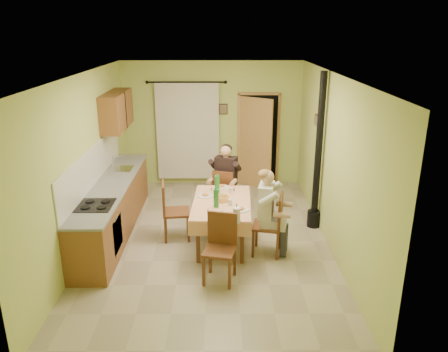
{
  "coord_description": "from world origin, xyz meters",
  "views": [
    {
      "loc": [
        0.21,
        -6.71,
        3.47
      ],
      "look_at": [
        0.25,
        0.1,
        1.15
      ],
      "focal_mm": 35.0,
      "sensor_mm": 36.0,
      "label": 1
    }
  ],
  "objects_px": {
    "chair_far": "(225,202)",
    "chair_near": "(220,262)",
    "stove_flue": "(317,173)",
    "man_right": "(268,203)",
    "dining_table": "(222,223)",
    "chair_left": "(176,222)",
    "man_far": "(226,173)",
    "chair_right": "(268,236)"
  },
  "relations": [
    {
      "from": "chair_far",
      "to": "man_right",
      "type": "bearing_deg",
      "value": -48.41
    },
    {
      "from": "man_right",
      "to": "dining_table",
      "type": "bearing_deg",
      "value": 77.64
    },
    {
      "from": "chair_near",
      "to": "man_right",
      "type": "bearing_deg",
      "value": -120.55
    },
    {
      "from": "chair_right",
      "to": "chair_left",
      "type": "height_order",
      "value": "chair_left"
    },
    {
      "from": "man_far",
      "to": "stove_flue",
      "type": "xyz_separation_m",
      "value": [
        1.62,
        -0.48,
        0.15
      ]
    },
    {
      "from": "chair_right",
      "to": "man_right",
      "type": "xyz_separation_m",
      "value": [
        -0.01,
        0.0,
        0.59
      ]
    },
    {
      "from": "dining_table",
      "to": "chair_left",
      "type": "xyz_separation_m",
      "value": [
        -0.79,
        0.22,
        -0.09
      ]
    },
    {
      "from": "chair_near",
      "to": "man_right",
      "type": "height_order",
      "value": "man_right"
    },
    {
      "from": "chair_right",
      "to": "stove_flue",
      "type": "xyz_separation_m",
      "value": [
        0.95,
        1.0,
        0.73
      ]
    },
    {
      "from": "chair_near",
      "to": "man_right",
      "type": "distance_m",
      "value": 1.25
    },
    {
      "from": "man_right",
      "to": "stove_flue",
      "type": "relative_size",
      "value": 0.5
    },
    {
      "from": "stove_flue",
      "to": "man_far",
      "type": "bearing_deg",
      "value": 163.45
    },
    {
      "from": "stove_flue",
      "to": "chair_right",
      "type": "bearing_deg",
      "value": -133.43
    },
    {
      "from": "dining_table",
      "to": "man_right",
      "type": "relative_size",
      "value": 1.15
    },
    {
      "from": "chair_near",
      "to": "man_far",
      "type": "height_order",
      "value": "man_far"
    },
    {
      "from": "chair_left",
      "to": "man_far",
      "type": "height_order",
      "value": "man_far"
    },
    {
      "from": "chair_near",
      "to": "chair_left",
      "type": "distance_m",
      "value": 1.56
    },
    {
      "from": "dining_table",
      "to": "chair_far",
      "type": "bearing_deg",
      "value": 88.67
    },
    {
      "from": "chair_far",
      "to": "chair_right",
      "type": "height_order",
      "value": "chair_right"
    },
    {
      "from": "chair_near",
      "to": "man_far",
      "type": "relative_size",
      "value": 0.71
    },
    {
      "from": "chair_far",
      "to": "chair_near",
      "type": "xyz_separation_m",
      "value": [
        -0.1,
        -2.27,
        0.0
      ]
    },
    {
      "from": "chair_near",
      "to": "man_right",
      "type": "relative_size",
      "value": 0.71
    },
    {
      "from": "chair_far",
      "to": "man_right",
      "type": "xyz_separation_m",
      "value": [
        0.66,
        -1.47,
        0.59
      ]
    },
    {
      "from": "dining_table",
      "to": "stove_flue",
      "type": "height_order",
      "value": "stove_flue"
    },
    {
      "from": "chair_far",
      "to": "chair_near",
      "type": "height_order",
      "value": "chair_near"
    },
    {
      "from": "chair_far",
      "to": "stove_flue",
      "type": "xyz_separation_m",
      "value": [
        1.62,
        -0.47,
        0.73
      ]
    },
    {
      "from": "chair_far",
      "to": "dining_table",
      "type": "bearing_deg",
      "value": -76.1
    },
    {
      "from": "dining_table",
      "to": "stove_flue",
      "type": "bearing_deg",
      "value": 23.66
    },
    {
      "from": "stove_flue",
      "to": "chair_far",
      "type": "bearing_deg",
      "value": 163.9
    },
    {
      "from": "chair_near",
      "to": "stove_flue",
      "type": "xyz_separation_m",
      "value": [
        1.72,
        1.8,
        0.73
      ]
    },
    {
      "from": "dining_table",
      "to": "man_right",
      "type": "xyz_separation_m",
      "value": [
        0.73,
        -0.34,
        0.5
      ]
    },
    {
      "from": "chair_near",
      "to": "man_far",
      "type": "xyz_separation_m",
      "value": [
        0.1,
        2.28,
        0.59
      ]
    },
    {
      "from": "chair_far",
      "to": "chair_near",
      "type": "relative_size",
      "value": 0.96
    },
    {
      "from": "man_far",
      "to": "chair_right",
      "type": "bearing_deg",
      "value": -48.29
    },
    {
      "from": "chair_far",
      "to": "man_far",
      "type": "height_order",
      "value": "man_far"
    },
    {
      "from": "chair_far",
      "to": "chair_left",
      "type": "relative_size",
      "value": 0.94
    },
    {
      "from": "man_right",
      "to": "man_far",
      "type": "bearing_deg",
      "value": 36.29
    },
    {
      "from": "man_right",
      "to": "chair_far",
      "type": "bearing_deg",
      "value": 36.6
    },
    {
      "from": "chair_near",
      "to": "chair_right",
      "type": "xyz_separation_m",
      "value": [
        0.77,
        0.8,
        0.0
      ]
    },
    {
      "from": "chair_far",
      "to": "chair_left",
      "type": "height_order",
      "value": "chair_left"
    },
    {
      "from": "chair_near",
      "to": "chair_left",
      "type": "relative_size",
      "value": 0.98
    },
    {
      "from": "man_right",
      "to": "stove_flue",
      "type": "height_order",
      "value": "stove_flue"
    }
  ]
}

